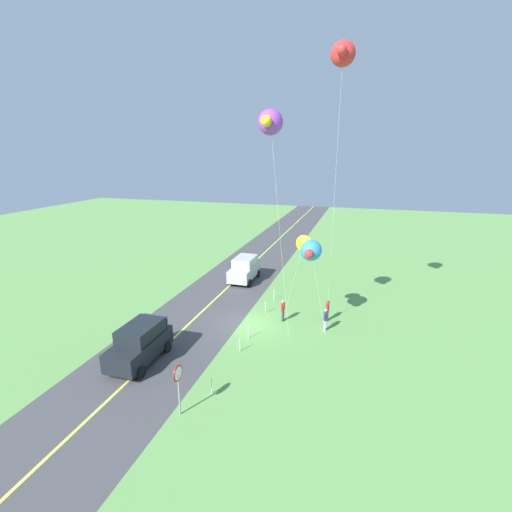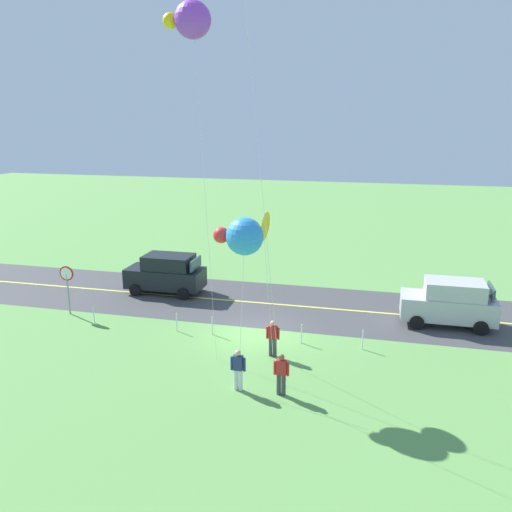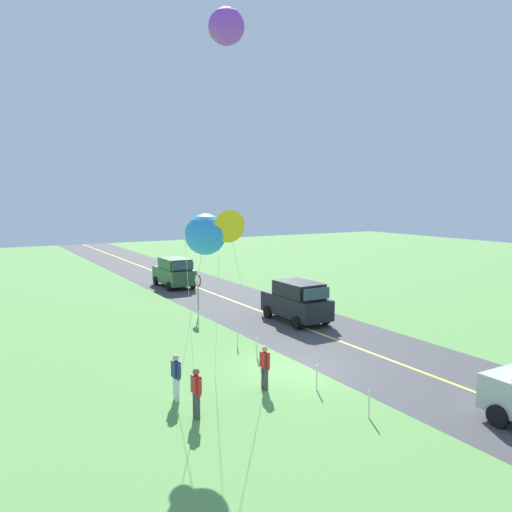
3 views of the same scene
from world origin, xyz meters
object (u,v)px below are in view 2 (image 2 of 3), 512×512
(stop_sign, at_px, (67,280))
(person_child_watcher, at_px, (281,373))
(person_adult_near, at_px, (273,337))
(kite_blue_mid, at_px, (243,236))
(kite_orange_near, at_px, (191,20))
(kite_red_low, at_px, (263,226))
(person_adult_companion, at_px, (238,369))
(car_suv_foreground, at_px, (166,273))
(car_parked_west_near, at_px, (450,302))

(stop_sign, xyz_separation_m, person_child_watcher, (-12.11, 5.44, -0.94))
(stop_sign, bearing_deg, person_adult_near, 168.01)
(kite_blue_mid, height_order, kite_orange_near, kite_orange_near)
(kite_blue_mid, bearing_deg, kite_red_low, -136.26)
(person_child_watcher, height_order, kite_orange_near, kite_orange_near)
(stop_sign, relative_size, person_adult_companion, 1.60)
(stop_sign, xyz_separation_m, person_adult_companion, (-10.50, 5.47, -0.94))
(person_adult_near, bearing_deg, stop_sign, -20.85)
(stop_sign, bearing_deg, person_child_watcher, 155.82)
(car_suv_foreground, bearing_deg, person_adult_companion, 125.41)
(person_child_watcher, height_order, kite_blue_mid, kite_blue_mid)
(person_adult_companion, relative_size, person_child_watcher, 1.00)
(person_adult_near, distance_m, kite_red_low, 5.19)
(car_parked_west_near, xyz_separation_m, kite_blue_mid, (8.33, 7.36, 4.44))
(car_parked_west_near, relative_size, person_adult_companion, 2.75)
(car_parked_west_near, relative_size, stop_sign, 1.72)
(kite_blue_mid, distance_m, kite_orange_near, 8.46)
(person_adult_near, bearing_deg, car_suv_foreground, -50.23)
(car_parked_west_near, bearing_deg, person_adult_near, 35.54)
(stop_sign, distance_m, person_adult_companion, 11.87)
(person_adult_companion, bearing_deg, stop_sign, -81.25)
(kite_blue_mid, relative_size, kite_orange_near, 0.45)
(car_suv_foreground, bearing_deg, kite_blue_mid, 128.49)
(person_adult_companion, distance_m, person_child_watcher, 1.61)
(person_adult_near, xyz_separation_m, kite_orange_near, (3.30, -0.22, 12.50))
(car_suv_foreground, relative_size, person_adult_near, 2.75)
(person_adult_near, relative_size, person_adult_companion, 1.00)
(kite_blue_mid, bearing_deg, kite_orange_near, -40.21)
(person_child_watcher, relative_size, kite_blue_mid, 0.25)
(kite_red_low, bearing_deg, kite_orange_near, -26.09)
(person_adult_companion, height_order, kite_orange_near, kite_orange_near)
(stop_sign, relative_size, person_adult_near, 1.60)
(stop_sign, distance_m, person_adult_near, 11.44)
(car_suv_foreground, height_order, stop_sign, stop_sign)
(stop_sign, relative_size, kite_blue_mid, 0.41)
(car_suv_foreground, distance_m, car_parked_west_near, 15.28)
(kite_red_low, bearing_deg, stop_sign, -18.58)
(person_adult_near, distance_m, person_child_watcher, 3.21)
(person_adult_companion, relative_size, kite_blue_mid, 0.25)
(car_parked_west_near, distance_m, person_adult_companion, 11.85)
(kite_orange_near, bearing_deg, person_adult_near, 176.22)
(car_parked_west_near, bearing_deg, person_adult_companion, 45.94)
(car_parked_west_near, height_order, kite_orange_near, kite_orange_near)
(car_suv_foreground, height_order, kite_orange_near, kite_orange_near)
(stop_sign, height_order, person_child_watcher, stop_sign)
(person_adult_near, xyz_separation_m, kite_blue_mid, (0.75, 1.94, 4.73))
(kite_blue_mid, bearing_deg, car_suv_foreground, -51.51)
(car_parked_west_near, distance_m, kite_orange_near, 17.17)
(car_suv_foreground, distance_m, person_child_watcher, 13.04)
(car_parked_west_near, relative_size, kite_red_low, 0.68)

